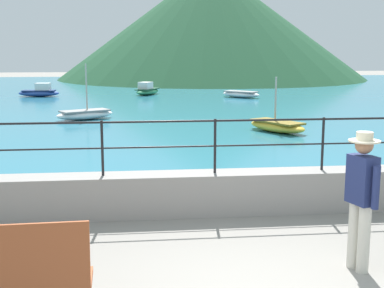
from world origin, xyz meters
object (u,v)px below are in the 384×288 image
at_px(bench_main, 1,279).
at_px(boat_3, 241,94).
at_px(person_walking, 361,194).
at_px(boat_2, 40,92).
at_px(boat_5, 277,126).
at_px(boat_1, 147,90).
at_px(boat_0, 85,114).

xyz_separation_m(bench_main, boat_3, (7.27, 24.18, -0.30)).
xyz_separation_m(bench_main, person_walking, (4.04, 1.07, 0.42)).
relative_size(person_walking, boat_2, 0.75).
relative_size(person_walking, boat_3, 0.76).
bearing_deg(person_walking, bench_main, -165.18).
xyz_separation_m(person_walking, boat_5, (1.90, 10.72, -0.72)).
bearing_deg(boat_5, boat_1, 104.53).
bearing_deg(boat_3, boat_0, -132.58).
xyz_separation_m(boat_2, boat_3, (11.31, -1.97, -0.07)).
distance_m(boat_0, boat_5, 7.57).
bearing_deg(person_walking, boat_1, 94.34).
xyz_separation_m(bench_main, boat_2, (-4.04, 26.14, -0.23)).
bearing_deg(boat_5, person_walking, -100.07).
xyz_separation_m(boat_1, boat_2, (-6.14, -0.46, 0.00)).
height_order(boat_0, boat_5, boat_0).
bearing_deg(boat_5, boat_0, 149.47).
bearing_deg(bench_main, boat_1, 85.48).
xyz_separation_m(person_walking, boat_3, (3.23, 23.11, -0.72)).
height_order(person_walking, boat_3, person_walking).
relative_size(boat_1, boat_3, 1.07).
distance_m(bench_main, boat_3, 25.25).
distance_m(person_walking, boat_3, 23.35).
height_order(boat_2, boat_5, boat_5).
distance_m(bench_main, boat_5, 13.21).
bearing_deg(boat_5, bench_main, -116.75).
xyz_separation_m(person_walking, boat_1, (-1.94, 25.54, -0.65)).
relative_size(boat_3, boat_5, 0.94).
height_order(person_walking, boat_0, boat_0).
bearing_deg(boat_0, boat_5, -30.53).
height_order(bench_main, boat_5, boat_5).
bearing_deg(person_walking, boat_0, 107.59).
relative_size(boat_2, boat_5, 0.96).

